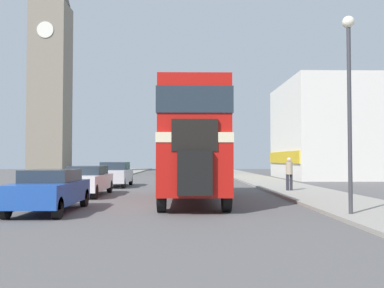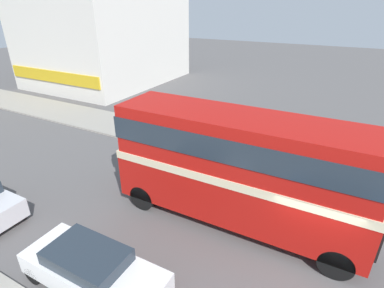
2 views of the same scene
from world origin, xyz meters
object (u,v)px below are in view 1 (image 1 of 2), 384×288
(bus_distant, at_px, (191,152))
(car_parked_near, at_px, (50,190))
(church_tower, at_px, (51,49))
(car_parked_mid, at_px, (87,180))
(car_parked_far, at_px, (115,174))
(pedestrian_walking, at_px, (289,172))
(double_decker_bus, at_px, (192,137))
(street_lamp, at_px, (349,84))

(bus_distant, relative_size, car_parked_near, 2.41)
(bus_distant, xyz_separation_m, church_tower, (-18.22, 3.80, 13.62))
(bus_distant, xyz_separation_m, car_parked_mid, (-5.34, -31.59, -1.80))
(car_parked_far, bearing_deg, church_tower, 114.54)
(pedestrian_walking, bearing_deg, car_parked_mid, -170.84)
(double_decker_bus, bearing_deg, church_tower, 115.07)
(car_parked_far, relative_size, street_lamp, 0.74)
(double_decker_bus, height_order, bus_distant, double_decker_bus)
(double_decker_bus, xyz_separation_m, pedestrian_walking, (5.08, 4.21, -1.55))
(bus_distant, height_order, car_parked_mid, bus_distant)
(car_parked_near, xyz_separation_m, church_tower, (-13.07, 41.62, 15.43))
(car_parked_far, distance_m, street_lamp, 17.47)
(street_lamp, bearing_deg, double_decker_bus, 131.31)
(pedestrian_walking, height_order, church_tower, church_tower)
(double_decker_bus, height_order, car_parked_mid, double_decker_bus)
(street_lamp, height_order, church_tower, church_tower)
(car_parked_mid, bearing_deg, double_decker_bus, -28.01)
(church_tower, bearing_deg, street_lamp, -62.65)
(car_parked_near, distance_m, church_tower, 46.27)
(bus_distant, height_order, street_lamp, street_lamp)
(double_decker_bus, bearing_deg, car_parked_near, -142.35)
(car_parked_mid, relative_size, street_lamp, 0.78)
(car_parked_near, relative_size, church_tower, 0.13)
(car_parked_mid, xyz_separation_m, street_lamp, (9.45, -7.79, 3.22))
(double_decker_bus, bearing_deg, bus_distant, 89.25)
(car_parked_mid, distance_m, pedestrian_walking, 10.10)
(double_decker_bus, relative_size, car_parked_near, 2.26)
(car_parked_far, xyz_separation_m, street_lamp, (9.24, -14.49, 3.17))
(double_decker_bus, distance_m, pedestrian_walking, 6.77)
(double_decker_bus, height_order, pedestrian_walking, double_decker_bus)
(double_decker_bus, distance_m, car_parked_near, 6.23)
(street_lamp, bearing_deg, pedestrian_walking, 86.87)
(bus_distant, bearing_deg, church_tower, 168.23)
(car_parked_near, xyz_separation_m, car_parked_mid, (-0.19, 6.23, 0.01))
(car_parked_near, relative_size, car_parked_mid, 0.92)
(double_decker_bus, relative_size, bus_distant, 0.94)
(church_tower, bearing_deg, pedestrian_walking, -55.92)
(car_parked_near, xyz_separation_m, street_lamp, (9.26, -1.56, 3.23))
(bus_distant, distance_m, car_parked_mid, 32.09)
(pedestrian_walking, bearing_deg, street_lamp, -93.13)
(car_parked_near, bearing_deg, street_lamp, -9.58)
(car_parked_near, bearing_deg, bus_distant, 82.25)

